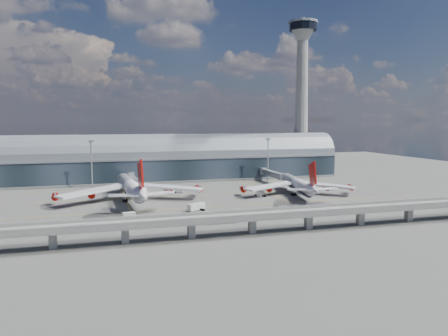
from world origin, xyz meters
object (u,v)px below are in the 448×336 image
object	(u,v)px
control_tower	(302,97)
cargo_train_0	(264,211)
service_truck_2	(196,207)
service_truck_5	(178,190)
cargo_train_2	(284,207)
floodlight_mast_left	(92,163)
airliner_left	(131,187)
airliner_right	(298,185)
service_truck_4	(171,191)
cargo_train_1	(221,221)
service_truck_3	(260,193)
floodlight_mast_right	(268,159)
service_truck_1	(129,216)

from	to	relation	value
control_tower	cargo_train_0	size ratio (longest dim) A/B	13.91
cargo_train_0	service_truck_2	bearing A→B (deg)	47.73
service_truck_5	cargo_train_2	distance (m)	62.40
floodlight_mast_left	airliner_left	size ratio (longest dim) A/B	0.36
service_truck_2	floodlight_mast_left	bearing A→B (deg)	0.90
airliner_left	cargo_train_0	bearing A→B (deg)	-44.13
airliner_left	cargo_train_2	distance (m)	68.96
airliner_left	cargo_train_0	xyz separation A→B (m)	(48.00, -40.87, -5.33)
airliner_right	service_truck_4	size ratio (longest dim) A/B	12.61
floodlight_mast_left	airliner_left	world-z (taller)	floodlight_mast_left
floodlight_mast_left	service_truck_2	world-z (taller)	floodlight_mast_left
control_tower	cargo_train_2	distance (m)	131.06
cargo_train_0	service_truck_4	bearing A→B (deg)	10.36
service_truck_4	control_tower	bearing A→B (deg)	9.39
cargo_train_0	cargo_train_1	size ratio (longest dim) A/B	0.66
service_truck_2	cargo_train_2	size ratio (longest dim) A/B	1.20
service_truck_3	cargo_train_2	bearing A→B (deg)	-54.23
service_truck_4	cargo_train_1	distance (m)	68.77
floodlight_mast_right	control_tower	bearing A→B (deg)	38.66
cargo_train_1	airliner_left	bearing A→B (deg)	26.61
service_truck_4	cargo_train_1	xyz separation A→B (m)	(6.45, -68.47, -0.28)
service_truck_5	cargo_train_2	xyz separation A→B (m)	(34.26, -52.15, -0.54)
service_truck_2	cargo_train_2	xyz separation A→B (m)	(35.16, -7.29, -0.70)
airliner_left	service_truck_1	xyz separation A→B (m)	(-3.87, -37.16, -4.87)
control_tower	airliner_left	bearing A→B (deg)	-149.50
service_truck_3	cargo_train_0	distance (m)	37.59
control_tower	service_truck_1	bearing A→B (deg)	-138.79
service_truck_1	service_truck_2	size ratio (longest dim) A/B	0.60
control_tower	service_truck_3	distance (m)	106.88
service_truck_1	cargo_train_1	world-z (taller)	service_truck_1
floodlight_mast_left	service_truck_1	bearing A→B (deg)	-80.34
floodlight_mast_right	cargo_train_0	size ratio (longest dim) A/B	3.47
airliner_left	service_truck_5	xyz separation A→B (m)	(24.35, 16.21, -4.87)
service_truck_1	service_truck_2	distance (m)	28.61
control_tower	service_truck_4	xyz separation A→B (m)	(-97.33, -54.16, -50.38)
control_tower	cargo_train_0	distance (m)	139.99
service_truck_5	airliner_right	bearing A→B (deg)	-89.91
airliner_right	service_truck_1	size ratio (longest dim) A/B	12.51
service_truck_3	cargo_train_1	xyz separation A→B (m)	(-33.25, -47.98, -0.37)
airliner_right	cargo_train_2	world-z (taller)	airliner_right
airliner_left	cargo_train_0	distance (m)	63.27
control_tower	cargo_train_0	bearing A→B (deg)	-122.33
service_truck_5	airliner_left	bearing A→B (deg)	146.03
service_truck_3	service_truck_4	size ratio (longest dim) A/B	1.18
airliner_right	service_truck_3	bearing A→B (deg)	-173.05
floodlight_mast_right	service_truck_3	xyz separation A→B (m)	(-22.63, -46.65, -12.28)
service_truck_4	service_truck_3	bearing A→B (deg)	-47.00
service_truck_1	airliner_right	bearing A→B (deg)	-78.71
floodlight_mast_right	service_truck_4	world-z (taller)	floodlight_mast_right
service_truck_2	airliner_left	bearing A→B (deg)	10.03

